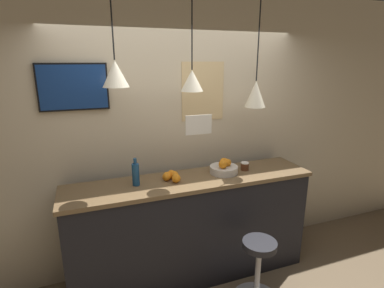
{
  "coord_description": "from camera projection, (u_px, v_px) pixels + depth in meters",
  "views": [
    {
      "loc": [
        -0.94,
        -2.0,
        2.21
      ],
      "look_at": [
        0.0,
        0.55,
        1.45
      ],
      "focal_mm": 28.0,
      "sensor_mm": 36.0,
      "label": 1
    }
  ],
  "objects": [
    {
      "name": "hanging_menu_board",
      "position": [
        199.0,
        125.0,
        2.58
      ],
      "size": [
        0.24,
        0.01,
        0.17
      ],
      "color": "white"
    },
    {
      "name": "bar_stool",
      "position": [
        258.0,
        268.0,
        2.76
      ],
      "size": [
        0.45,
        0.45,
        0.64
      ],
      "color": "#B7B7BC",
      "rests_on": "ground_plane"
    },
    {
      "name": "mounted_tv",
      "position": [
        73.0,
        87.0,
        2.64
      ],
      "size": [
        0.6,
        0.04,
        0.41
      ],
      "color": "black"
    },
    {
      "name": "service_counter",
      "position": [
        192.0,
        228.0,
        3.06
      ],
      "size": [
        2.45,
        0.54,
        1.1
      ],
      "color": "black",
      "rests_on": "ground_plane"
    },
    {
      "name": "fruit_bowl",
      "position": [
        224.0,
        168.0,
        3.04
      ],
      "size": [
        0.29,
        0.29,
        0.16
      ],
      "color": "beige",
      "rests_on": "service_counter"
    },
    {
      "name": "spread_jar",
      "position": [
        245.0,
        166.0,
        3.13
      ],
      "size": [
        0.09,
        0.09,
        0.08
      ],
      "color": "#562D19",
      "rests_on": "service_counter"
    },
    {
      "name": "orange_pile",
      "position": [
        172.0,
        176.0,
        2.87
      ],
      "size": [
        0.17,
        0.22,
        0.08
      ],
      "color": "orange",
      "rests_on": "service_counter"
    },
    {
      "name": "back_wall",
      "position": [
        180.0,
        135.0,
        3.16
      ],
      "size": [
        8.0,
        0.06,
        2.9
      ],
      "color": "beige",
      "rests_on": "ground_plane"
    },
    {
      "name": "juice_bottle",
      "position": [
        136.0,
        174.0,
        2.73
      ],
      "size": [
        0.07,
        0.07,
        0.26
      ],
      "color": "navy",
      "rests_on": "service_counter"
    },
    {
      "name": "pendant_lamp_right",
      "position": [
        256.0,
        94.0,
        2.92
      ],
      "size": [
        0.2,
        0.2,
        1.04
      ],
      "color": "black"
    },
    {
      "name": "wall_poster",
      "position": [
        203.0,
        92.0,
        3.09
      ],
      "size": [
        0.46,
        0.01,
        0.6
      ],
      "color": "#DBBC84"
    },
    {
      "name": "pendant_lamp_left",
      "position": [
        115.0,
        73.0,
        2.42
      ],
      "size": [
        0.22,
        0.22,
        0.8
      ],
      "color": "black"
    },
    {
      "name": "pendant_lamp_middle",
      "position": [
        192.0,
        80.0,
        2.66
      ],
      "size": [
        0.2,
        0.2,
        0.86
      ],
      "color": "black"
    }
  ]
}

